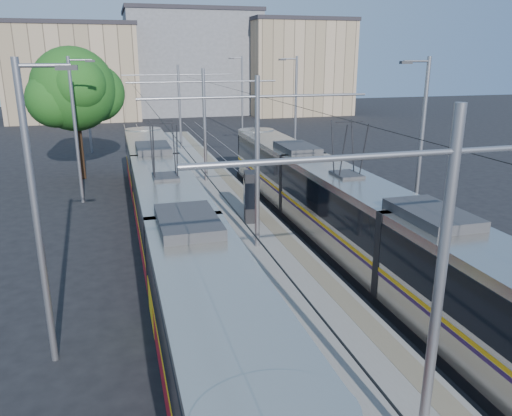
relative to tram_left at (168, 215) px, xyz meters
name	(u,v)px	position (x,y,z in m)	size (l,w,h in m)	color
ground	(336,357)	(3.60, -8.88, -1.71)	(160.00, 160.00, 0.00)	black
platform	(216,195)	(3.60, 8.12, -1.56)	(4.00, 50.00, 0.30)	gray
tactile_strip_left	(191,194)	(2.15, 8.12, -1.40)	(0.70, 50.00, 0.01)	gray
tactile_strip_right	(239,190)	(5.05, 8.12, -1.40)	(0.70, 50.00, 0.01)	gray
rails	(216,197)	(3.60, 8.12, -1.69)	(8.71, 70.00, 0.03)	gray
tram_left	(168,215)	(0.00, 0.00, 0.00)	(2.43, 30.94, 5.50)	black
tram_right	(345,209)	(7.20, -1.65, 0.15)	(2.43, 29.32, 5.50)	black
catenary	(224,127)	(3.60, 5.28, 2.82)	(9.20, 70.00, 7.00)	gray
street_lamps	(202,118)	(3.60, 12.12, 2.48)	(15.18, 38.22, 8.00)	gray
shelter	(251,195)	(4.25, 2.48, -0.14)	(0.86, 1.20, 2.42)	black
tree	(79,90)	(-3.86, 15.46, 4.13)	(5.94, 5.50, 8.64)	#382314
building_left	(74,72)	(-6.40, 51.12, 4.34)	(16.32, 12.24, 12.06)	tan
building_centre	(191,62)	(9.60, 55.12, 5.42)	(18.36, 14.28, 14.24)	gray
building_right	(296,67)	(23.60, 49.12, 4.77)	(14.28, 10.20, 12.94)	tan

